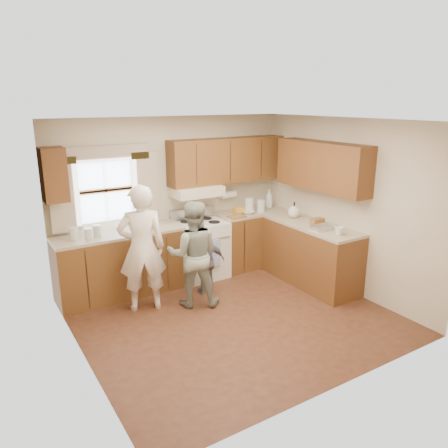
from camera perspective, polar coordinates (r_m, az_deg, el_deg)
room at (r=5.35m, az=1.34°, el=-0.13°), size 3.80×3.80×3.80m
kitchen_fixtures at (r=6.66m, az=0.70°, el=-0.57°), size 3.80×2.25×2.15m
stove at (r=6.92m, az=-3.11°, el=-3.20°), size 0.76×0.67×1.07m
woman_left at (r=5.82m, az=-10.67°, el=-3.17°), size 0.71×0.56×1.71m
woman_right at (r=5.89m, az=-4.06°, el=-3.95°), size 0.89×0.82×1.46m
child at (r=6.32m, az=-2.28°, el=-5.00°), size 0.58×0.32×0.95m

